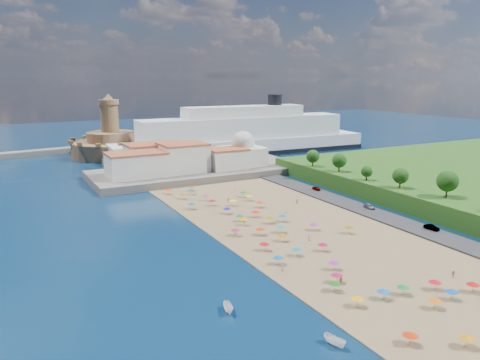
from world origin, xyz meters
TOP-DOWN VIEW (x-y plane):
  - ground at (0.00, 0.00)m, footprint 700.00×700.00m
  - terrace at (10.00, 73.00)m, footprint 90.00×36.00m
  - jetty at (-12.00, 108.00)m, footprint 18.00×70.00m
  - waterfront_buildings at (-3.05, 73.64)m, footprint 57.00×29.00m
  - domed_building at (30.00, 71.00)m, footprint 16.00×16.00m
  - fortress at (-12.00, 138.00)m, footprint 40.00×40.00m
  - cruise_ship at (53.50, 113.64)m, footprint 144.30×27.69m
  - beach_parasols at (-2.55, -8.85)m, footprint 30.68×115.62m
  - beachgoers at (0.97, -0.63)m, footprint 35.32×86.67m
  - moored_boats at (-26.85, -47.49)m, footprint 12.36×21.80m
  - parked_cars at (36.00, -1.13)m, footprint 2.35×54.94m
  - hillside_trees at (48.21, -8.69)m, footprint 13.69×104.44m

SIDE VIEW (x-z plane):
  - ground at x=0.00m, z-range 0.00..0.00m
  - moored_boats at x=-26.85m, z-range -0.01..1.62m
  - beachgoers at x=0.97m, z-range 0.19..2.03m
  - jetty at x=-12.00m, z-range 0.00..2.40m
  - parked_cars at x=36.00m, z-range 0.67..2.05m
  - terrace at x=10.00m, z-range 0.00..3.00m
  - beach_parasols at x=-2.55m, z-range 1.05..3.25m
  - fortress at x=-12.00m, z-range -9.52..22.88m
  - waterfront_buildings at x=-3.05m, z-range 2.38..13.38m
  - domed_building at x=30.00m, z-range 1.47..16.47m
  - cruise_ship at x=53.50m, z-range -6.39..24.96m
  - hillside_trees at x=48.21m, z-range 6.14..14.21m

